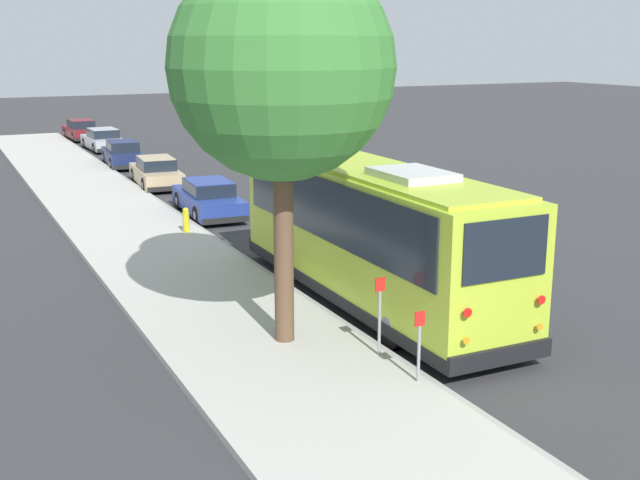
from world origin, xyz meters
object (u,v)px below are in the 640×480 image
at_px(shuttle_bus, 371,227).
at_px(sign_post_far, 380,315).
at_px(fire_hydrant, 186,220).
at_px(parked_sedan_tan, 156,173).
at_px(street_tree, 279,51).
at_px(sign_post_near, 419,345).
at_px(parked_sedan_blue, 208,199).
at_px(parked_sedan_maroon, 81,130).
at_px(parked_sedan_silver, 103,140).
at_px(parked_sedan_navy, 123,154).

xyz_separation_m(shuttle_bus, sign_post_far, (-3.37, 1.69, -0.92)).
bearing_deg(fire_hydrant, parked_sedan_tan, -9.18).
bearing_deg(street_tree, sign_post_near, -156.81).
relative_size(street_tree, sign_post_near, 6.25).
bearing_deg(parked_sedan_blue, sign_post_far, 178.34).
xyz_separation_m(parked_sedan_blue, sign_post_near, (-16.26, 1.37, 0.24)).
height_order(parked_sedan_maroon, fire_hydrant, parked_sedan_maroon).
distance_m(parked_sedan_tan, parked_sedan_maroon, 19.00).
bearing_deg(shuttle_bus, parked_sedan_blue, 2.01).
relative_size(parked_sedan_blue, fire_hydrant, 5.89).
xyz_separation_m(parked_sedan_blue, street_tree, (-13.10, 2.73, 5.45)).
relative_size(parked_sedan_blue, parked_sedan_silver, 1.09).
bearing_deg(sign_post_near, parked_sedan_silver, -2.46).
xyz_separation_m(sign_post_far, fire_hydrant, (12.01, 0.34, -0.43)).
bearing_deg(sign_post_near, sign_post_far, 0.00).
height_order(parked_sedan_navy, parked_sedan_silver, parked_sedan_navy).
distance_m(parked_sedan_tan, parked_sedan_navy, 6.45).
relative_size(parked_sedan_navy, fire_hydrant, 5.40).
distance_m(parked_sedan_maroon, fire_hydrant, 28.58).
height_order(shuttle_bus, sign_post_near, shuttle_bus).
bearing_deg(fire_hydrant, sign_post_near, -178.57).
relative_size(parked_sedan_tan, parked_sedan_navy, 1.05).
bearing_deg(parked_sedan_navy, shuttle_bus, -174.80).
bearing_deg(parked_sedan_silver, parked_sedan_maroon, 0.81).
distance_m(parked_sedan_navy, fire_hydrant, 16.06).
bearing_deg(parked_sedan_blue, sign_post_near, 178.80).
bearing_deg(parked_sedan_navy, parked_sedan_tan, -175.84).
height_order(shuttle_bus, parked_sedan_blue, shuttle_bus).
height_order(parked_sedan_silver, sign_post_far, sign_post_far).
bearing_deg(parked_sedan_tan, sign_post_near, -178.86).
height_order(parked_sedan_tan, fire_hydrant, parked_sedan_tan).
height_order(parked_sedan_maroon, sign_post_far, sign_post_far).
distance_m(shuttle_bus, parked_sedan_tan, 18.23).
height_order(parked_sedan_maroon, sign_post_near, sign_post_near).
relative_size(parked_sedan_silver, street_tree, 0.51).
bearing_deg(parked_sedan_silver, parked_sedan_blue, 177.77).
bearing_deg(parked_sedan_navy, street_tree, 178.50).
distance_m(shuttle_bus, parked_sedan_silver, 31.46).
xyz_separation_m(shuttle_bus, sign_post_near, (-4.80, 1.69, -1.04)).
distance_m(sign_post_near, fire_hydrant, 13.45).
distance_m(shuttle_bus, sign_post_near, 5.20).
bearing_deg(parked_sedan_blue, parked_sedan_silver, 3.10).
relative_size(sign_post_far, fire_hydrant, 1.99).
bearing_deg(sign_post_far, fire_hydrant, 1.60).
relative_size(parked_sedan_silver, fire_hydrant, 5.40).
bearing_deg(fire_hydrant, parked_sedan_silver, -4.75).
relative_size(parked_sedan_tan, sign_post_near, 3.37).
bearing_deg(parked_sedan_navy, fire_hydrant, 178.58).
relative_size(parked_sedan_blue, parked_sedan_navy, 1.09).
distance_m(shuttle_bus, sign_post_far, 3.88).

